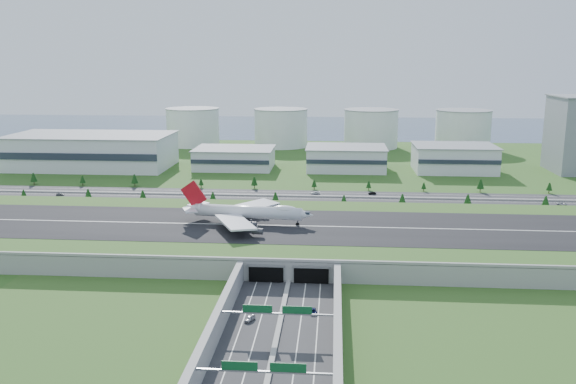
# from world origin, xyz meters

# --- Properties ---
(ground) EXTENTS (1200.00, 1200.00, 0.00)m
(ground) POSITION_xyz_m (0.00, 0.00, 0.00)
(ground) COLOR #244816
(ground) RESTS_ON ground
(airfield_deck) EXTENTS (520.00, 100.00, 9.20)m
(airfield_deck) POSITION_xyz_m (0.00, -0.09, 4.12)
(airfield_deck) COLOR gray
(airfield_deck) RESTS_ON ground
(underpass_road) EXTENTS (38.80, 120.40, 8.00)m
(underpass_road) POSITION_xyz_m (0.00, -99.42, 3.43)
(underpass_road) COLOR #28282B
(underpass_road) RESTS_ON ground
(sign_gantry_near) EXTENTS (38.70, 0.70, 9.80)m
(sign_gantry_near) POSITION_xyz_m (0.00, -95.04, 6.95)
(sign_gantry_near) COLOR gray
(sign_gantry_near) RESTS_ON ground
(sign_gantry_far) EXTENTS (38.70, 0.70, 9.80)m
(sign_gantry_far) POSITION_xyz_m (0.00, -130.04, 6.95)
(sign_gantry_far) COLOR gray
(sign_gantry_far) RESTS_ON ground
(north_expressway) EXTENTS (560.00, 36.00, 0.12)m
(north_expressway) POSITION_xyz_m (0.00, 95.00, 0.06)
(north_expressway) COLOR #28282B
(north_expressway) RESTS_ON ground
(tree_row) EXTENTS (500.06, 48.56, 8.21)m
(tree_row) POSITION_xyz_m (7.89, 93.42, 4.63)
(tree_row) COLOR #3D2819
(tree_row) RESTS_ON ground
(hangar_west) EXTENTS (120.00, 60.00, 25.00)m
(hangar_west) POSITION_xyz_m (-170.00, 185.00, 12.50)
(hangar_west) COLOR silver
(hangar_west) RESTS_ON ground
(hangar_mid_a) EXTENTS (58.00, 42.00, 15.00)m
(hangar_mid_a) POSITION_xyz_m (-60.00, 190.00, 7.50)
(hangar_mid_a) COLOR silver
(hangar_mid_a) RESTS_ON ground
(hangar_mid_b) EXTENTS (58.00, 42.00, 17.00)m
(hangar_mid_b) POSITION_xyz_m (25.00, 190.00, 8.50)
(hangar_mid_b) COLOR silver
(hangar_mid_b) RESTS_ON ground
(hangar_mid_c) EXTENTS (58.00, 42.00, 19.00)m
(hangar_mid_c) POSITION_xyz_m (105.00, 190.00, 9.50)
(hangar_mid_c) COLOR silver
(hangar_mid_c) RESTS_ON ground
(fuel_tank_a) EXTENTS (50.00, 50.00, 35.00)m
(fuel_tank_a) POSITION_xyz_m (-120.00, 310.00, 17.50)
(fuel_tank_a) COLOR silver
(fuel_tank_a) RESTS_ON ground
(fuel_tank_b) EXTENTS (50.00, 50.00, 35.00)m
(fuel_tank_b) POSITION_xyz_m (-35.00, 310.00, 17.50)
(fuel_tank_b) COLOR silver
(fuel_tank_b) RESTS_ON ground
(fuel_tank_c) EXTENTS (50.00, 50.00, 35.00)m
(fuel_tank_c) POSITION_xyz_m (50.00, 310.00, 17.50)
(fuel_tank_c) COLOR silver
(fuel_tank_c) RESTS_ON ground
(fuel_tank_d) EXTENTS (50.00, 50.00, 35.00)m
(fuel_tank_d) POSITION_xyz_m (135.00, 310.00, 17.50)
(fuel_tank_d) COLOR silver
(fuel_tank_d) RESTS_ON ground
(bay_water) EXTENTS (1200.00, 260.00, 0.06)m
(bay_water) POSITION_xyz_m (0.00, 480.00, 0.03)
(bay_water) COLOR #384B6B
(bay_water) RESTS_ON ground
(boeing_747) EXTENTS (62.74, 59.00, 19.42)m
(boeing_747) POSITION_xyz_m (-23.32, 3.23, 13.53)
(boeing_747) COLOR silver
(boeing_747) RESTS_ON airfield_deck
(car_0) EXTENTS (3.58, 5.21, 1.65)m
(car_0) POSITION_xyz_m (-9.80, -85.26, 0.94)
(car_0) COLOR #A6A5AA
(car_0) RESTS_ON ground
(car_2) EXTENTS (3.19, 5.41, 1.41)m
(car_2) POSITION_xyz_m (10.12, -77.06, 0.83)
(car_2) COLOR #0C133E
(car_2) RESTS_ON ground
(car_4) EXTENTS (5.21, 3.48, 1.65)m
(car_4) POSITION_xyz_m (-151.21, 86.56, 0.94)
(car_4) COLOR #5C5D62
(car_4) RESTS_ON ground
(car_5) EXTENTS (5.17, 3.13, 1.61)m
(car_5) POSITION_xyz_m (40.03, 104.73, 0.92)
(car_5) COLOR black
(car_5) RESTS_ON ground
(car_6) EXTENTS (6.54, 4.55, 1.66)m
(car_6) POSITION_xyz_m (147.08, 84.45, 0.95)
(car_6) COLOR silver
(car_6) RESTS_ON ground
(car_7) EXTENTS (6.00, 3.01, 1.67)m
(car_7) POSITION_xyz_m (4.74, 102.97, 0.96)
(car_7) COLOR white
(car_7) RESTS_ON ground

